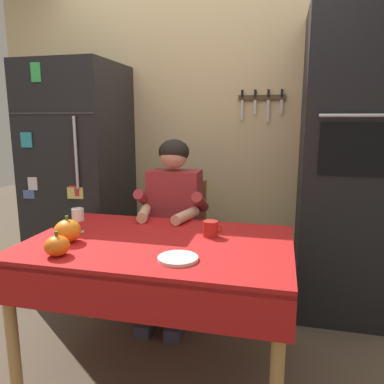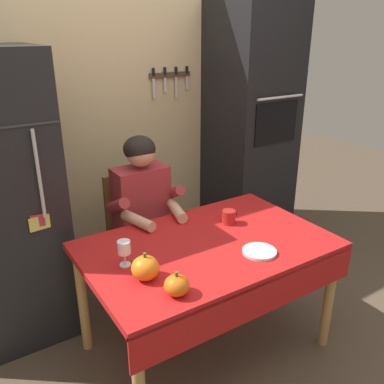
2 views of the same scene
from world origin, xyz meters
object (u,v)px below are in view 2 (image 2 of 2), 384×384
(pumpkin_medium, at_px, (145,268))
(dining_table, at_px, (210,257))
(wine_glass, at_px, (124,249))
(serving_tray, at_px, (259,252))
(chair_behind_person, at_px, (136,231))
(coffee_mug, at_px, (229,217))
(wall_oven, at_px, (250,134))
(pumpkin_large, at_px, (177,285))
(seated_person, at_px, (146,212))

(pumpkin_medium, bearing_deg, dining_table, 13.35)
(wine_glass, relative_size, serving_tray, 0.75)
(chair_behind_person, relative_size, coffee_mug, 8.41)
(wall_oven, distance_m, coffee_mug, 1.13)
(dining_table, relative_size, wine_glass, 9.97)
(wine_glass, distance_m, pumpkin_large, 0.38)
(chair_behind_person, xyz_separation_m, wine_glass, (-0.40, -0.73, 0.33))
(wine_glass, bearing_deg, coffee_mug, 7.70)
(coffee_mug, relative_size, pumpkin_large, 0.92)
(dining_table, xyz_separation_m, serving_tray, (0.18, -0.22, 0.09))
(seated_person, xyz_separation_m, wine_glass, (-0.40, -0.55, 0.10))
(seated_person, height_order, serving_tray, seated_person)
(coffee_mug, xyz_separation_m, pumpkin_large, (-0.65, -0.46, 0.01))
(wall_oven, height_order, coffee_mug, wall_oven)
(wine_glass, height_order, pumpkin_large, wine_glass)
(chair_behind_person, distance_m, pumpkin_medium, 1.01)
(pumpkin_large, bearing_deg, serving_tray, 7.88)
(dining_table, xyz_separation_m, seated_person, (-0.10, 0.60, 0.08))
(coffee_mug, xyz_separation_m, pumpkin_medium, (-0.72, -0.27, 0.02))
(coffee_mug, xyz_separation_m, serving_tray, (-0.08, -0.38, -0.04))
(pumpkin_large, height_order, pumpkin_medium, pumpkin_medium)
(dining_table, bearing_deg, seated_person, 99.30)
(wall_oven, relative_size, pumpkin_medium, 14.72)
(wine_glass, height_order, serving_tray, wine_glass)
(dining_table, relative_size, coffee_mug, 12.65)
(pumpkin_large, height_order, serving_tray, pumpkin_large)
(pumpkin_medium, bearing_deg, pumpkin_large, -71.85)
(coffee_mug, relative_size, wine_glass, 0.79)
(pumpkin_medium, height_order, serving_tray, pumpkin_medium)
(serving_tray, bearing_deg, chair_behind_person, 105.14)
(wall_oven, distance_m, dining_table, 1.45)
(pumpkin_medium, bearing_deg, chair_behind_person, 68.23)
(seated_person, distance_m, pumpkin_medium, 0.80)
(pumpkin_large, xyz_separation_m, serving_tray, (0.57, 0.08, -0.04))
(wine_glass, bearing_deg, chair_behind_person, 61.72)
(wall_oven, distance_m, pumpkin_medium, 1.84)
(dining_table, xyz_separation_m, pumpkin_large, (-0.40, -0.30, 0.13))
(seated_person, height_order, pumpkin_large, seated_person)
(wall_oven, xyz_separation_m, pumpkin_medium, (-1.51, -1.03, -0.25))
(wall_oven, distance_m, pumpkin_large, 1.91)
(dining_table, bearing_deg, wine_glass, 173.33)
(chair_behind_person, distance_m, coffee_mug, 0.78)
(pumpkin_medium, distance_m, serving_tray, 0.65)
(dining_table, bearing_deg, chair_behind_person, 97.11)
(pumpkin_medium, relative_size, serving_tray, 0.76)
(seated_person, bearing_deg, dining_table, -80.70)
(pumpkin_medium, bearing_deg, wall_oven, 34.36)
(coffee_mug, bearing_deg, pumpkin_medium, -159.45)
(dining_table, distance_m, serving_tray, 0.30)
(wall_oven, bearing_deg, coffee_mug, -136.10)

